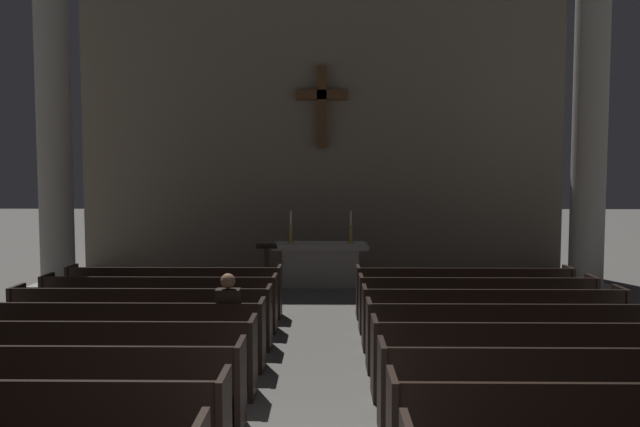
# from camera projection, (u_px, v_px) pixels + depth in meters

# --- Properties ---
(pew_left_row_2) EXTENTS (3.90, 0.50, 0.95)m
(pew_left_row_2) POSITION_uv_depth(u_px,v_px,m) (2.00, 427.00, 5.27)
(pew_left_row_2) COLOR black
(pew_left_row_2) RESTS_ON ground
(pew_left_row_3) EXTENTS (3.90, 0.50, 0.95)m
(pew_left_row_3) POSITION_uv_depth(u_px,v_px,m) (54.00, 386.00, 6.26)
(pew_left_row_3) COLOR black
(pew_left_row_3) RESTS_ON ground
(pew_left_row_4) EXTENTS (3.90, 0.50, 0.95)m
(pew_left_row_4) POSITION_uv_depth(u_px,v_px,m) (91.00, 357.00, 7.26)
(pew_left_row_4) COLOR black
(pew_left_row_4) RESTS_ON ground
(pew_left_row_5) EXTENTS (3.90, 0.50, 0.95)m
(pew_left_row_5) POSITION_uv_depth(u_px,v_px,m) (120.00, 334.00, 8.25)
(pew_left_row_5) COLOR black
(pew_left_row_5) RESTS_ON ground
(pew_left_row_6) EXTENTS (3.90, 0.50, 0.95)m
(pew_left_row_6) POSITION_uv_depth(u_px,v_px,m) (142.00, 317.00, 9.25)
(pew_left_row_6) COLOR black
(pew_left_row_6) RESTS_ON ground
(pew_left_row_7) EXTENTS (3.90, 0.50, 0.95)m
(pew_left_row_7) POSITION_uv_depth(u_px,v_px,m) (160.00, 303.00, 10.24)
(pew_left_row_7) COLOR black
(pew_left_row_7) RESTS_ON ground
(pew_left_row_8) EXTENTS (3.90, 0.50, 0.95)m
(pew_left_row_8) POSITION_uv_depth(u_px,v_px,m) (175.00, 291.00, 11.24)
(pew_left_row_8) COLOR black
(pew_left_row_8) RESTS_ON ground
(pew_right_row_3) EXTENTS (3.90, 0.50, 0.95)m
(pew_right_row_3) POSITION_uv_depth(u_px,v_px,m) (571.00, 389.00, 6.19)
(pew_right_row_3) COLOR black
(pew_right_row_3) RESTS_ON ground
(pew_right_row_4) EXTENTS (3.90, 0.50, 0.95)m
(pew_right_row_4) POSITION_uv_depth(u_px,v_px,m) (538.00, 359.00, 7.19)
(pew_right_row_4) COLOR black
(pew_right_row_4) RESTS_ON ground
(pew_right_row_5) EXTENTS (3.90, 0.50, 0.95)m
(pew_right_row_5) POSITION_uv_depth(u_px,v_px,m) (512.00, 336.00, 8.18)
(pew_right_row_5) COLOR black
(pew_right_row_5) RESTS_ON ground
(pew_right_row_6) EXTENTS (3.90, 0.50, 0.95)m
(pew_right_row_6) POSITION_uv_depth(u_px,v_px,m) (492.00, 318.00, 9.18)
(pew_right_row_6) COLOR black
(pew_right_row_6) RESTS_ON ground
(pew_right_row_7) EXTENTS (3.90, 0.50, 0.95)m
(pew_right_row_7) POSITION_uv_depth(u_px,v_px,m) (476.00, 304.00, 10.17)
(pew_right_row_7) COLOR black
(pew_right_row_7) RESTS_ON ground
(pew_right_row_8) EXTENTS (3.90, 0.50, 0.95)m
(pew_right_row_8) POSITION_uv_depth(u_px,v_px,m) (463.00, 292.00, 11.17)
(pew_right_row_8) COLOR black
(pew_right_row_8) RESTS_ON ground
(column_left_second) EXTENTS (1.09, 1.09, 7.48)m
(column_left_second) POSITION_uv_depth(u_px,v_px,m) (54.00, 127.00, 13.39)
(column_left_second) COLOR #ADA89E
(column_left_second) RESTS_ON ground
(column_right_second) EXTENTS (1.09, 1.09, 7.48)m
(column_right_second) POSITION_uv_depth(u_px,v_px,m) (590.00, 126.00, 13.23)
(column_right_second) COLOR #ADA89E
(column_right_second) RESTS_ON ground
(altar) EXTENTS (2.20, 0.90, 1.01)m
(altar) POSITION_uv_depth(u_px,v_px,m) (321.00, 263.00, 14.34)
(altar) COLOR #A8A399
(altar) RESTS_ON ground
(candlestick_left) EXTENTS (0.16, 0.16, 0.76)m
(candlestick_left) POSITION_uv_depth(u_px,v_px,m) (291.00, 232.00, 14.30)
(candlestick_left) COLOR #B79338
(candlestick_left) RESTS_ON altar
(candlestick_right) EXTENTS (0.16, 0.16, 0.76)m
(candlestick_right) POSITION_uv_depth(u_px,v_px,m) (351.00, 233.00, 14.28)
(candlestick_right) COLOR #B79338
(candlestick_right) RESTS_ON altar
(apse_with_cross) EXTENTS (12.84, 0.50, 7.95)m
(apse_with_cross) POSITION_uv_depth(u_px,v_px,m) (322.00, 123.00, 16.37)
(apse_with_cross) COLOR gray
(apse_with_cross) RESTS_ON ground
(lectern) EXTENTS (0.44, 0.36, 1.15)m
(lectern) POSITION_uv_depth(u_px,v_px,m) (267.00, 271.00, 13.15)
(lectern) COLOR black
(lectern) RESTS_ON ground
(lone_worshipper) EXTENTS (0.32, 0.43, 1.32)m
(lone_worshipper) POSITION_uv_depth(u_px,v_px,m) (229.00, 318.00, 8.26)
(lone_worshipper) COLOR #26262B
(lone_worshipper) RESTS_ON ground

